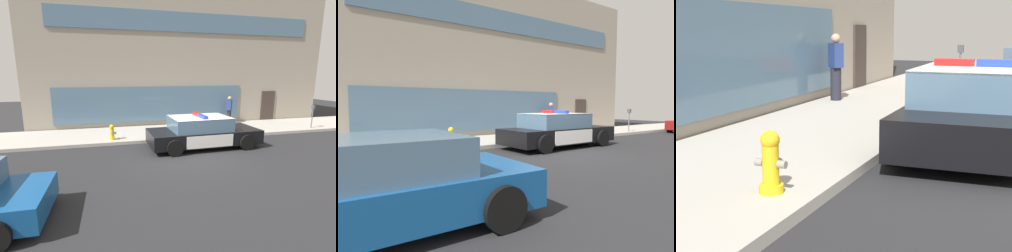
# 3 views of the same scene
# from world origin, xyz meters

# --- Properties ---
(ground) EXTENTS (48.00, 48.00, 0.00)m
(ground) POSITION_xyz_m (0.00, 0.00, 0.00)
(ground) COLOR #262628
(sidewalk) EXTENTS (48.00, 3.38, 0.15)m
(sidewalk) POSITION_xyz_m (0.00, 4.00, 0.07)
(sidewalk) COLOR #B2ADA3
(sidewalk) RESTS_ON ground
(storefront_building) EXTENTS (18.88, 10.09, 8.58)m
(storefront_building) POSITION_xyz_m (2.06, 10.74, 4.29)
(storefront_building) COLOR gray
(storefront_building) RESTS_ON ground
(police_cruiser) EXTENTS (4.95, 2.22, 1.49)m
(police_cruiser) POSITION_xyz_m (1.17, 1.17, 0.68)
(police_cruiser) COLOR black
(police_cruiser) RESTS_ON ground
(fire_hydrant) EXTENTS (0.34, 0.39, 0.73)m
(fire_hydrant) POSITION_xyz_m (-2.73, 2.84, 0.50)
(fire_hydrant) COLOR gold
(fire_hydrant) RESTS_ON sidewalk
(car_far_lane) EXTENTS (4.46, 2.12, 1.29)m
(car_far_lane) POSITION_xyz_m (-6.45, -3.21, 0.63)
(car_far_lane) COLOR #144C8C
(car_far_lane) RESTS_ON ground
(pedestrian_on_sidewalk) EXTENTS (0.46, 0.47, 1.71)m
(pedestrian_on_sidewalk) POSITION_xyz_m (4.58, 5.19, 1.01)
(pedestrian_on_sidewalk) COLOR #23232D
(pedestrian_on_sidewalk) RESTS_ON sidewalk
(parking_meter) EXTENTS (0.12, 0.18, 1.34)m
(parking_meter) POSITION_xyz_m (8.54, 2.69, 1.08)
(parking_meter) COLOR slate
(parking_meter) RESTS_ON sidewalk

